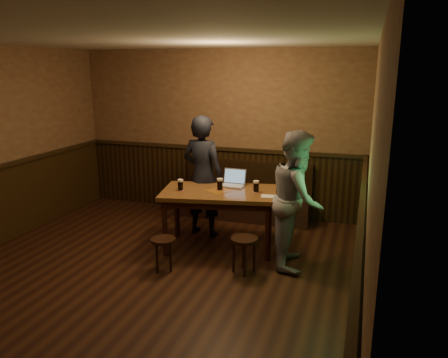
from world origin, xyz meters
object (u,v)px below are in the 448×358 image
at_px(laptop, 233,181).
at_px(person_grey, 297,199).
at_px(bench, 245,200).
at_px(person_suit, 203,176).
at_px(pint_mid, 220,184).
at_px(pub_table, 219,198).
at_px(pint_left, 180,185).
at_px(pint_right, 256,186).
at_px(stool_left, 163,245).
at_px(stool_right, 244,245).

relative_size(laptop, person_grey, 0.19).
height_order(laptop, person_grey, person_grey).
distance_m(bench, person_suit, 1.17).
bearing_deg(laptop, pint_mid, -109.62).
height_order(pub_table, person_suit, person_suit).
xyz_separation_m(pint_left, pint_right, (1.01, 0.25, 0.00)).
distance_m(pub_table, laptop, 0.38).
relative_size(stool_left, stool_right, 0.92).
xyz_separation_m(bench, pub_table, (-0.00, -1.35, 0.42)).
distance_m(stool_left, person_grey, 1.78).
xyz_separation_m(pint_right, person_suit, (-0.90, 0.33, -0.00)).
height_order(stool_right, person_suit, person_suit).
bearing_deg(laptop, pint_right, -28.01).
bearing_deg(stool_left, bench, 79.01).
relative_size(bench, stool_left, 5.25).
xyz_separation_m(stool_left, pint_left, (-0.08, 0.74, 0.58)).
relative_size(pub_table, pint_mid, 10.26).
height_order(stool_left, pint_mid, pint_mid).
xyz_separation_m(stool_right, laptop, (-0.44, 0.96, 0.53)).
height_order(pint_mid, person_grey, person_grey).
bearing_deg(pint_left, bench, 71.08).
bearing_deg(pint_left, pint_mid, 20.13).
height_order(pint_right, person_grey, person_grey).
bearing_deg(stool_right, bench, 105.29).
bearing_deg(laptop, stool_right, -64.03).
bearing_deg(pub_table, laptop, 60.06).
bearing_deg(pint_right, bench, 111.78).
height_order(pint_left, pint_mid, pint_mid).
bearing_deg(bench, laptop, -84.00).
bearing_deg(bench, pint_right, -68.22).
bearing_deg(pint_mid, pint_left, -159.87).
distance_m(pub_table, stool_left, 1.07).
height_order(stool_left, pint_right, pint_right).
distance_m(pub_table, person_suit, 0.62).
bearing_deg(pint_left, stool_right, -24.90).
relative_size(pint_left, person_grey, 0.09).
xyz_separation_m(stool_right, person_grey, (0.57, 0.46, 0.51)).
relative_size(bench, pub_table, 1.29).
bearing_deg(laptop, pint_left, -141.31).
distance_m(pint_mid, person_grey, 1.13).
xyz_separation_m(stool_right, person_suit, (-0.95, 1.07, 0.55)).
bearing_deg(pub_table, stool_right, -60.97).
bearing_deg(bench, person_suit, -113.66).
distance_m(stool_left, pint_left, 0.95).
xyz_separation_m(stool_right, pint_mid, (-0.55, 0.68, 0.56)).
distance_m(pint_left, person_grey, 1.62).
bearing_deg(stool_right, pint_mid, 128.80).
height_order(pub_table, laptop, laptop).
relative_size(bench, person_suit, 1.20).
height_order(pub_table, pint_left, pint_left).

